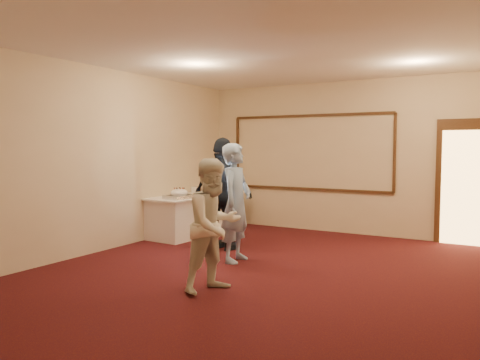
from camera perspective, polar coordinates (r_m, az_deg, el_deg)
name	(u,v)px	position (r m, az deg, el deg)	size (l,w,h in m)	color
floor	(268,274)	(6.42, 3.38, -11.39)	(7.00, 7.00, 0.00)	#330B16
room_walls	(268,123)	(6.20, 3.46, 6.97)	(6.04, 7.04, 3.02)	beige
wall_molding	(309,152)	(9.69, 8.42, 3.35)	(3.45, 0.04, 1.55)	#351F10
doorway	(468,183)	(9.03, 26.03, -0.36)	(1.05, 0.07, 2.20)	#351F10
buffet_table	(197,214)	(9.30, -5.28, -4.15)	(1.03, 2.34, 0.77)	white
pavlova_tray	(179,194)	(8.54, -7.41, -1.74)	(0.44, 0.58, 0.19)	#AAACB1
cupcake_stand	(212,184)	(10.07, -3.47, -0.43)	(0.30, 0.30, 0.43)	#D94D46
plate_stack_a	(196,191)	(9.30, -5.44, -1.29)	(0.19, 0.19, 0.16)	white
plate_stack_b	(215,190)	(9.53, -3.08, -1.19)	(0.17, 0.17, 0.14)	white
tart	(200,195)	(8.93, -4.92, -1.82)	(0.31, 0.31, 0.06)	white
man	(236,203)	(6.95, -0.49, -2.79)	(0.64, 0.42, 1.76)	#8CB0DF
woman	(214,225)	(5.54, -3.15, -5.52)	(0.76, 0.60, 1.57)	white
guest	(223,194)	(7.74, -2.09, -1.71)	(1.09, 0.46, 1.87)	black
camera_flash	(218,168)	(7.46, -2.72, 1.46)	(0.07, 0.04, 0.05)	white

